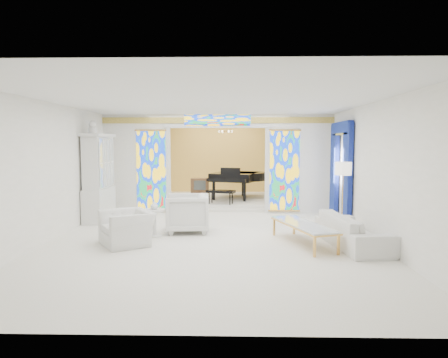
{
  "coord_description": "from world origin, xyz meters",
  "views": [
    {
      "loc": [
        0.48,
        -10.21,
        2.1
      ],
      "look_at": [
        0.23,
        0.2,
        1.19
      ],
      "focal_mm": 32.0,
      "sensor_mm": 36.0,
      "label": 1
    }
  ],
  "objects_px": {
    "armchair_right": "(187,213)",
    "grand_piano": "(240,177)",
    "armchair_left": "(127,228)",
    "coffee_table": "(303,225)",
    "china_cabinet": "(99,178)",
    "sofa": "(353,230)",
    "tv_console": "(200,186)"
  },
  "relations": [
    {
      "from": "armchair_right",
      "to": "grand_piano",
      "type": "distance_m",
      "value": 5.02
    },
    {
      "from": "armchair_left",
      "to": "coffee_table",
      "type": "height_order",
      "value": "armchair_left"
    },
    {
      "from": "armchair_right",
      "to": "coffee_table",
      "type": "height_order",
      "value": "armchair_right"
    },
    {
      "from": "china_cabinet",
      "to": "armchair_left",
      "type": "xyz_separation_m",
      "value": [
        1.46,
        -2.62,
        -0.82
      ]
    },
    {
      "from": "coffee_table",
      "to": "sofa",
      "type": "bearing_deg",
      "value": -6.04
    },
    {
      "from": "grand_piano",
      "to": "tv_console",
      "type": "relative_size",
      "value": 3.98
    },
    {
      "from": "coffee_table",
      "to": "grand_piano",
      "type": "height_order",
      "value": "grand_piano"
    },
    {
      "from": "china_cabinet",
      "to": "tv_console",
      "type": "xyz_separation_m",
      "value": [
        2.52,
        3.07,
        -0.52
      ]
    },
    {
      "from": "grand_piano",
      "to": "armchair_right",
      "type": "bearing_deg",
      "value": -87.05
    },
    {
      "from": "grand_piano",
      "to": "tv_console",
      "type": "xyz_separation_m",
      "value": [
        -1.41,
        -0.35,
        -0.28
      ]
    },
    {
      "from": "sofa",
      "to": "coffee_table",
      "type": "bearing_deg",
      "value": 77.05
    },
    {
      "from": "armchair_left",
      "to": "sofa",
      "type": "distance_m",
      "value": 4.7
    },
    {
      "from": "armchair_left",
      "to": "sofa",
      "type": "bearing_deg",
      "value": 57.39
    },
    {
      "from": "armchair_left",
      "to": "sofa",
      "type": "height_order",
      "value": "armchair_left"
    },
    {
      "from": "armchair_left",
      "to": "armchair_right",
      "type": "bearing_deg",
      "value": 104.96
    },
    {
      "from": "sofa",
      "to": "grand_piano",
      "type": "relative_size",
      "value": 0.76
    },
    {
      "from": "sofa",
      "to": "tv_console",
      "type": "relative_size",
      "value": 3.05
    },
    {
      "from": "armchair_left",
      "to": "china_cabinet",
      "type": "bearing_deg",
      "value": 176.86
    },
    {
      "from": "armchair_right",
      "to": "armchair_left",
      "type": "bearing_deg",
      "value": -47.57
    },
    {
      "from": "china_cabinet",
      "to": "tv_console",
      "type": "distance_m",
      "value": 4.0
    },
    {
      "from": "tv_console",
      "to": "china_cabinet",
      "type": "bearing_deg",
      "value": -133.53
    },
    {
      "from": "china_cabinet",
      "to": "armchair_left",
      "type": "bearing_deg",
      "value": -60.79
    },
    {
      "from": "china_cabinet",
      "to": "grand_piano",
      "type": "distance_m",
      "value": 5.21
    },
    {
      "from": "china_cabinet",
      "to": "armchair_right",
      "type": "height_order",
      "value": "china_cabinet"
    },
    {
      "from": "armchair_right",
      "to": "tv_console",
      "type": "relative_size",
      "value": 1.37
    },
    {
      "from": "armchair_right",
      "to": "grand_piano",
      "type": "height_order",
      "value": "grand_piano"
    },
    {
      "from": "tv_console",
      "to": "armchair_right",
      "type": "bearing_deg",
      "value": -93.23
    },
    {
      "from": "sofa",
      "to": "armchair_right",
      "type": "bearing_deg",
      "value": 63.92
    },
    {
      "from": "sofa",
      "to": "grand_piano",
      "type": "distance_m",
      "value": 6.49
    },
    {
      "from": "armchair_left",
      "to": "armchair_right",
      "type": "xyz_separation_m",
      "value": [
        1.13,
        1.22,
        0.1
      ]
    },
    {
      "from": "coffee_table",
      "to": "tv_console",
      "type": "xyz_separation_m",
      "value": [
        -2.64,
        5.6,
        0.25
      ]
    },
    {
      "from": "china_cabinet",
      "to": "coffee_table",
      "type": "height_order",
      "value": "china_cabinet"
    }
  ]
}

